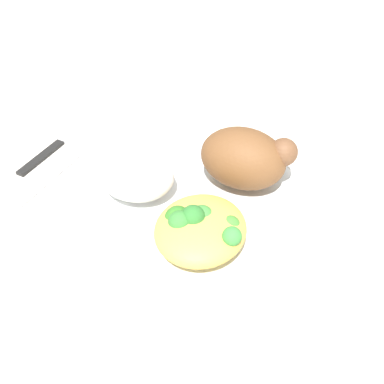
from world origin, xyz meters
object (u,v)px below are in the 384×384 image
plate (192,205)px  knife (60,142)px  rice_pile (136,176)px  fork (63,168)px  roasted_chicken (245,158)px  mac_cheese_with_broccoli (200,228)px

plate → knife: plate is taller
knife → rice_pile: bearing=-21.5°
plate → fork: (-0.18, 0.01, -0.01)m
roasted_chicken → rice_pile: size_ratio=1.23×
roasted_chicken → mac_cheese_with_broccoli: bearing=-95.7°
plate → rice_pile: 0.07m
roasted_chicken → mac_cheese_with_broccoli: size_ratio=1.07×
rice_pile → mac_cheese_with_broccoli: bearing=-24.7°
plate → fork: plate is taller
plate → knife: bearing=166.9°
plate → roasted_chicken: size_ratio=2.72×
plate → knife: (-0.22, 0.05, -0.01)m
rice_pile → plate: bearing=9.5°
roasted_chicken → plate: bearing=-130.6°
plate → roasted_chicken: 0.08m
mac_cheese_with_broccoli → fork: size_ratio=0.70×
roasted_chicken → knife: bearing=179.9°
mac_cheese_with_broccoli → fork: 0.23m
mac_cheese_with_broccoli → roasted_chicken: bearing=84.3°
plate → rice_pile: rice_pile is taller
mac_cheese_with_broccoli → knife: bearing=157.2°
plate → fork: size_ratio=2.03×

